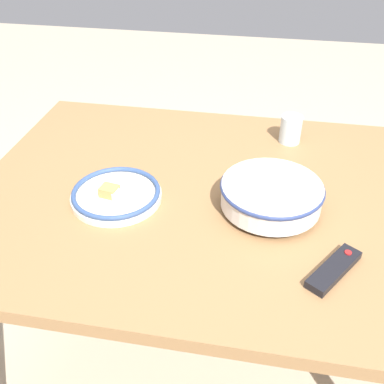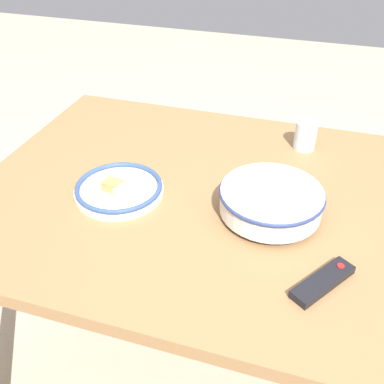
{
  "view_description": "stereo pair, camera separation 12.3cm",
  "coord_description": "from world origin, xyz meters",
  "px_view_note": "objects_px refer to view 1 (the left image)",
  "views": [
    {
      "loc": [
        -0.11,
        1.05,
        1.52
      ],
      "look_at": [
        0.07,
        0.07,
        0.79
      ],
      "focal_mm": 42.0,
      "sensor_mm": 36.0,
      "label": 1
    },
    {
      "loc": [
        -0.23,
        1.02,
        1.52
      ],
      "look_at": [
        0.07,
        0.07,
        0.79
      ],
      "focal_mm": 42.0,
      "sensor_mm": 36.0,
      "label": 2
    }
  ],
  "objects_px": {
    "tv_remote": "(334,269)",
    "drinking_glass": "(291,129)",
    "noodle_bowl": "(271,195)",
    "food_plate": "(117,194)"
  },
  "relations": [
    {
      "from": "tv_remote",
      "to": "drinking_glass",
      "type": "bearing_deg",
      "value": 134.17
    },
    {
      "from": "noodle_bowl",
      "to": "food_plate",
      "type": "distance_m",
      "value": 0.43
    },
    {
      "from": "drinking_glass",
      "to": "food_plate",
      "type": "bearing_deg",
      "value": 41.54
    },
    {
      "from": "tv_remote",
      "to": "noodle_bowl",
      "type": "bearing_deg",
      "value": 160.2
    },
    {
      "from": "tv_remote",
      "to": "drinking_glass",
      "type": "xyz_separation_m",
      "value": [
        0.11,
        -0.61,
        0.04
      ]
    },
    {
      "from": "noodle_bowl",
      "to": "drinking_glass",
      "type": "relative_size",
      "value": 2.98
    },
    {
      "from": "tv_remote",
      "to": "drinking_glass",
      "type": "height_order",
      "value": "drinking_glass"
    },
    {
      "from": "food_plate",
      "to": "tv_remote",
      "type": "distance_m",
      "value": 0.61
    },
    {
      "from": "noodle_bowl",
      "to": "drinking_glass",
      "type": "bearing_deg",
      "value": -97.37
    },
    {
      "from": "noodle_bowl",
      "to": "drinking_glass",
      "type": "distance_m",
      "value": 0.39
    }
  ]
}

